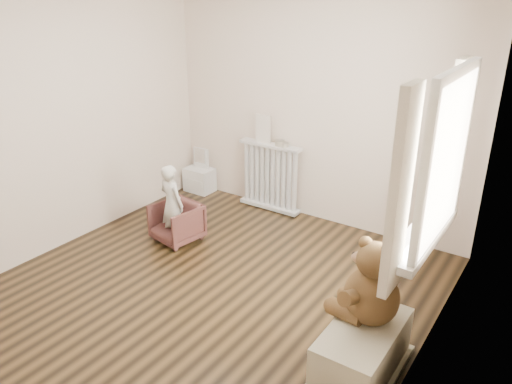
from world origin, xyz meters
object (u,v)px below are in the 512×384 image
Objects in this scene: toy_bench at (362,349)px; plush_cat at (439,200)px; teddy_bear at (373,284)px; child at (172,204)px; toy_vanity at (199,171)px; armchair at (177,223)px; radiator at (270,179)px.

plush_cat is (0.14, 0.97, 0.80)m from toy_bench.
teddy_bear is at bearing 94.74° from toy_bench.
plush_cat reaches higher than child.
teddy_bear reaches higher than toy_vanity.
child is at bearing 171.91° from teddy_bear.
teddy_bear is at bearing -30.78° from toy_vanity.
child is 2.60m from plush_cat.
toy_bench is 1.27m from plush_cat.
child is (0.00, -0.05, 0.23)m from armchair.
armchair is 0.74× the size of teddy_bear.
teddy_bear is (2.38, -0.59, 0.23)m from child.
toy_vanity is 0.68× the size of child.
armchair is at bearing -80.57° from child.
toy_vanity is 3.43m from plush_cat.
toy_bench is at bearing -78.35° from plush_cat.
radiator is at bearing 175.25° from plush_cat.
plush_cat is at bearing 86.24° from teddy_bear.
toy_bench is at bearing -44.30° from radiator.
toy_vanity reaches higher than toy_bench.
teddy_bear is 0.95m from plush_cat.
toy_vanity is 1.42m from child.
toy_bench is at bearing -7.79° from armchair.
plush_cat is at bearing 81.81° from toy_bench.
plush_cat reaches higher than toy_vanity.
toy_vanity is 2.54× the size of plush_cat.
radiator is 1.02× the size of toy_bench.
child is at bearing -60.98° from toy_vanity.
radiator is 1.08m from toy_vanity.
radiator reaches higher than armchair.
radiator is 2.43m from plush_cat.
teddy_bear reaches higher than armchair.
radiator is 1.81× the size of armchair.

